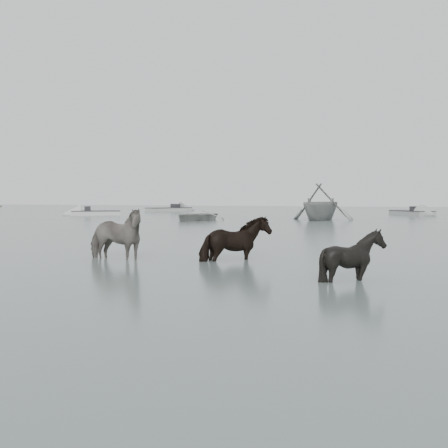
{
  "coord_description": "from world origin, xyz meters",
  "views": [
    {
      "loc": [
        4.38,
        -12.35,
        1.7
      ],
      "look_at": [
        0.58,
        0.43,
        1.0
      ],
      "focal_mm": 45.0,
      "sensor_mm": 36.0,
      "label": 1
    }
  ],
  "objects_px": {
    "pony_pinto": "(115,229)",
    "rowboat_lead": "(195,214)",
    "pony_dark": "(236,231)",
    "pony_black": "(353,247)"
  },
  "relations": [
    {
      "from": "pony_pinto",
      "to": "rowboat_lead",
      "type": "distance_m",
      "value": 22.34
    },
    {
      "from": "pony_dark",
      "to": "pony_black",
      "type": "bearing_deg",
      "value": -106.33
    },
    {
      "from": "pony_pinto",
      "to": "rowboat_lead",
      "type": "relative_size",
      "value": 0.46
    },
    {
      "from": "pony_pinto",
      "to": "pony_dark",
      "type": "height_order",
      "value": "pony_pinto"
    },
    {
      "from": "pony_pinto",
      "to": "pony_black",
      "type": "xyz_separation_m",
      "value": [
        6.21,
        -1.89,
        -0.14
      ]
    },
    {
      "from": "pony_dark",
      "to": "pony_black",
      "type": "xyz_separation_m",
      "value": [
        3.09,
        -2.52,
        -0.11
      ]
    },
    {
      "from": "pony_pinto",
      "to": "rowboat_lead",
      "type": "height_order",
      "value": "pony_pinto"
    },
    {
      "from": "pony_pinto",
      "to": "rowboat_lead",
      "type": "bearing_deg",
      "value": 24.41
    },
    {
      "from": "pony_pinto",
      "to": "pony_dark",
      "type": "distance_m",
      "value": 3.18
    },
    {
      "from": "pony_pinto",
      "to": "pony_black",
      "type": "bearing_deg",
      "value": -96.59
    }
  ]
}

